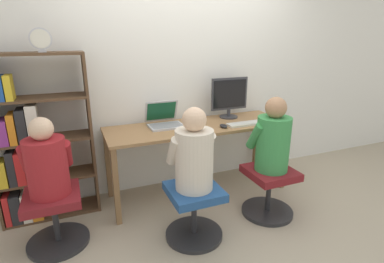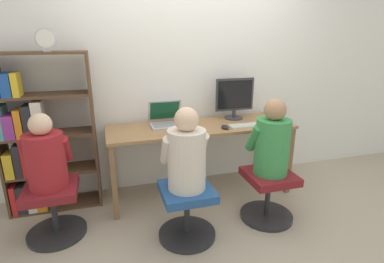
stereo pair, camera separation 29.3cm
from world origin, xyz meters
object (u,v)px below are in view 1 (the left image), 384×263
desktop_monitor (229,98)px  person_at_laptop (194,154)px  bookshelf (30,147)px  desk_clock (41,39)px  office_chair_left (269,189)px  office_chair_side (55,216)px  person_at_monitor (273,139)px  person_near_shelf (46,162)px  office_chair_right (194,209)px  laptop (165,121)px  keyboard (245,124)px

desktop_monitor → person_at_laptop: desktop_monitor is taller
bookshelf → desk_clock: 0.96m
office_chair_left → office_chair_side: same height
person_at_monitor → office_chair_left: bearing=-90.0°
office_chair_left → bookshelf: bookshelf is taller
office_chair_side → office_chair_left: bearing=-8.6°
office_chair_side → person_near_shelf: 0.47m
desk_clock → person_near_shelf: desk_clock is taller
office_chair_side → person_near_shelf: bearing=90.0°
office_chair_right → bookshelf: (-1.25, 0.83, 0.45)m
person_near_shelf → bookshelf: bearing=108.4°
laptop → keyboard: (0.79, -0.29, -0.04)m
office_chair_side → keyboard: bearing=5.7°
person_at_monitor → office_chair_side: bearing=171.5°
office_chair_right → keyboard: bearing=33.5°
desktop_monitor → person_at_monitor: size_ratio=0.66×
person_at_laptop → keyboard: bearing=33.3°
person_at_laptop → office_chair_right: bearing=-90.0°
desk_clock → person_at_monitor: bearing=-21.0°
desktop_monitor → office_chair_right: (-0.79, -0.87, -0.74)m
office_chair_left → person_at_laptop: 0.95m
office_chair_left → bookshelf: (-2.06, 0.78, 0.45)m
keyboard → person_at_laptop: (-0.80, -0.53, -0.02)m
keyboard → desktop_monitor: bearing=91.5°
person_at_laptop → desk_clock: size_ratio=3.49×
office_chair_side → person_at_laptop: bearing=-17.3°
person_at_monitor → bookshelf: bearing=159.4°
office_chair_side → office_chair_right: bearing=-17.5°
person_at_monitor → laptop: bearing=136.0°
office_chair_left → office_chair_right: (-0.81, -0.06, 0.00)m
office_chair_left → person_near_shelf: size_ratio=0.79×
laptop → office_chair_left: bearing=-44.2°
office_chair_right → office_chair_side: 1.14m
laptop → keyboard: size_ratio=0.92×
bookshelf → person_near_shelf: (0.16, -0.49, 0.02)m
person_at_laptop → bookshelf: (-1.25, 0.83, -0.05)m
desktop_monitor → office_chair_right: bearing=-132.5°
laptop → person_at_monitor: 1.10m
keyboard → person_at_monitor: person_at_monitor is taller
office_chair_left → person_at_laptop: (-0.81, -0.05, 0.50)m
keyboard → office_chair_side: size_ratio=0.77×
office_chair_right → office_chair_side: size_ratio=1.00×
person_near_shelf → person_at_monitor: bearing=-8.6°
keyboard → office_chair_side: keyboard is taller
laptop → office_chair_side: laptop is taller
person_at_laptop → desk_clock: desk_clock is taller
person_at_laptop → office_chair_side: 1.25m
desktop_monitor → office_chair_left: 1.10m
office_chair_left → desk_clock: bearing=158.8°
keyboard → laptop: bearing=159.6°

